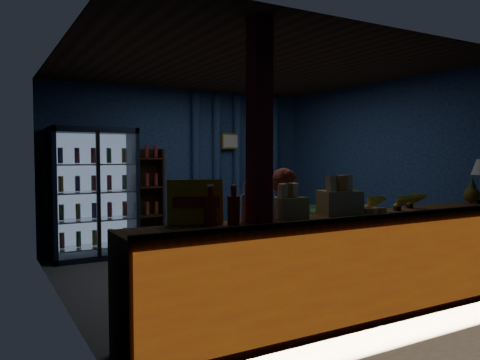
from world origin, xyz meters
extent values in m
plane|color=#515154|center=(0.00, 0.00, 0.00)|extent=(4.60, 4.60, 0.00)
plane|color=navy|center=(0.00, 2.20, 1.30)|extent=(4.60, 0.00, 4.60)
plane|color=navy|center=(0.00, -2.20, 1.30)|extent=(4.60, 0.00, 4.60)
plane|color=navy|center=(-2.30, 0.00, 1.30)|extent=(0.00, 4.40, 4.40)
plane|color=navy|center=(2.30, 0.00, 1.30)|extent=(0.00, 4.40, 4.40)
plane|color=#472D19|center=(0.00, 0.00, 2.60)|extent=(4.60, 4.60, 0.00)
cube|color=brown|center=(0.00, -1.90, 0.47)|extent=(4.40, 0.55, 0.95)
cube|color=red|center=(0.00, -2.19, 0.47)|extent=(4.35, 0.02, 0.81)
cube|color=#332010|center=(0.00, -2.17, 0.97)|extent=(4.40, 0.04, 0.04)
cube|color=maroon|center=(-1.05, -1.90, 1.30)|extent=(0.16, 0.16, 2.60)
cube|color=black|center=(-1.55, 2.12, 0.95)|extent=(1.20, 0.06, 1.90)
cube|color=black|center=(-2.12, 1.85, 0.95)|extent=(0.06, 0.60, 1.90)
cube|color=black|center=(-0.98, 1.85, 0.95)|extent=(0.06, 0.60, 1.90)
cube|color=black|center=(-1.55, 1.85, 1.86)|extent=(1.20, 0.60, 0.08)
cube|color=black|center=(-1.55, 1.85, 0.04)|extent=(1.20, 0.60, 0.08)
cube|color=#99B2D8|center=(-1.55, 2.07, 0.95)|extent=(1.08, 0.02, 1.74)
cube|color=white|center=(-1.55, 1.57, 0.95)|extent=(1.12, 0.02, 1.78)
cube|color=black|center=(-1.55, 1.55, 0.95)|extent=(0.05, 0.05, 1.80)
cube|color=silver|center=(-1.55, 1.85, 0.17)|extent=(1.08, 0.48, 0.02)
cylinder|color=maroon|center=(-2.00, 1.85, 0.30)|extent=(0.07, 0.07, 0.22)
cylinder|color=#1C7023|center=(-1.77, 1.85, 0.30)|extent=(0.07, 0.07, 0.22)
cylinder|color=#9E8918|center=(-1.55, 1.85, 0.30)|extent=(0.07, 0.07, 0.22)
cylinder|color=#201753|center=(-1.32, 1.85, 0.30)|extent=(0.07, 0.07, 0.22)
cylinder|color=maroon|center=(-1.10, 1.85, 0.30)|extent=(0.07, 0.07, 0.22)
cube|color=silver|center=(-1.55, 1.85, 0.57)|extent=(1.08, 0.48, 0.02)
cylinder|color=#1C7023|center=(-2.00, 1.85, 0.70)|extent=(0.07, 0.07, 0.22)
cylinder|color=#9E8918|center=(-1.77, 1.85, 0.70)|extent=(0.07, 0.07, 0.22)
cylinder|color=#201753|center=(-1.55, 1.85, 0.70)|extent=(0.07, 0.07, 0.22)
cylinder|color=maroon|center=(-1.32, 1.85, 0.70)|extent=(0.07, 0.07, 0.22)
cylinder|color=maroon|center=(-1.10, 1.85, 0.70)|extent=(0.07, 0.07, 0.22)
cube|color=silver|center=(-1.55, 1.85, 0.97)|extent=(1.08, 0.48, 0.02)
cylinder|color=#9E8918|center=(-2.00, 1.85, 1.10)|extent=(0.07, 0.07, 0.22)
cylinder|color=#201753|center=(-1.77, 1.85, 1.10)|extent=(0.07, 0.07, 0.22)
cylinder|color=maroon|center=(-1.55, 1.85, 1.10)|extent=(0.07, 0.07, 0.22)
cylinder|color=maroon|center=(-1.32, 1.85, 1.10)|extent=(0.07, 0.07, 0.22)
cylinder|color=#1C7023|center=(-1.10, 1.85, 1.10)|extent=(0.07, 0.07, 0.22)
cube|color=silver|center=(-1.55, 1.85, 1.37)|extent=(1.08, 0.48, 0.02)
cylinder|color=#201753|center=(-2.00, 1.85, 1.50)|extent=(0.07, 0.07, 0.22)
cylinder|color=maroon|center=(-1.77, 1.85, 1.50)|extent=(0.07, 0.07, 0.22)
cylinder|color=maroon|center=(-1.55, 1.85, 1.50)|extent=(0.07, 0.07, 0.22)
cylinder|color=#1C7023|center=(-1.32, 1.85, 1.50)|extent=(0.07, 0.07, 0.22)
cylinder|color=#9E8918|center=(-1.10, 1.85, 1.50)|extent=(0.07, 0.07, 0.22)
cube|color=#332010|center=(-0.70, 2.15, 0.80)|extent=(0.50, 0.02, 1.60)
cube|color=#332010|center=(-0.93, 2.02, 0.80)|extent=(0.03, 0.28, 1.60)
cube|color=#332010|center=(-0.46, 2.02, 0.80)|extent=(0.03, 0.28, 1.60)
cube|color=#332010|center=(-0.70, 2.02, 0.10)|extent=(0.46, 0.26, 0.02)
cube|color=#332010|center=(-0.70, 2.02, 0.55)|extent=(0.46, 0.26, 0.02)
cube|color=#332010|center=(-0.70, 2.02, 1.00)|extent=(0.46, 0.26, 0.02)
cube|color=#332010|center=(-0.70, 2.02, 1.45)|extent=(0.46, 0.26, 0.02)
cylinder|color=navy|center=(0.20, 2.14, 1.30)|extent=(0.14, 0.14, 2.50)
cylinder|color=navy|center=(0.60, 2.14, 1.30)|extent=(0.14, 0.14, 2.50)
cylinder|color=navy|center=(1.00, 2.14, 1.30)|extent=(0.14, 0.14, 2.50)
cylinder|color=navy|center=(1.40, 2.14, 1.30)|extent=(0.14, 0.14, 2.50)
cylinder|color=navy|center=(1.80, 2.14, 1.30)|extent=(0.14, 0.14, 2.50)
cube|color=gold|center=(0.85, 2.10, 1.75)|extent=(0.36, 0.03, 0.28)
cube|color=silver|center=(0.85, 2.08, 1.75)|extent=(0.30, 0.01, 0.22)
imported|color=maroon|center=(-0.41, -1.37, 0.69)|extent=(0.59, 0.50, 1.38)
imported|color=#57AB55|center=(1.90, 1.31, 0.32)|extent=(0.98, 0.98, 0.65)
cube|color=#332010|center=(1.26, 1.42, 0.26)|extent=(0.58, 0.43, 0.51)
cylinder|color=#332010|center=(1.26, 1.42, 0.56)|extent=(0.10, 0.10, 0.10)
cube|color=#F3A70C|center=(-1.52, -1.68, 1.13)|extent=(0.45, 0.23, 0.36)
cube|color=#B2180B|center=(-1.52, -1.70, 1.13)|extent=(0.36, 0.15, 0.09)
cylinder|color=#B2180B|center=(-1.43, -1.78, 1.06)|extent=(0.10, 0.10, 0.23)
cylinder|color=#B2180B|center=(-1.43, -1.78, 1.22)|extent=(0.04, 0.04, 0.09)
cylinder|color=white|center=(-1.43, -1.78, 1.26)|extent=(0.05, 0.05, 0.02)
cylinder|color=#B2180B|center=(-1.27, -1.86, 1.06)|extent=(0.10, 0.10, 0.23)
cylinder|color=#B2180B|center=(-1.27, -1.86, 1.22)|extent=(0.04, 0.04, 0.09)
cylinder|color=white|center=(-1.27, -1.86, 1.26)|extent=(0.05, 0.05, 0.02)
cylinder|color=silver|center=(-1.10, -1.78, 1.06)|extent=(0.10, 0.10, 0.23)
cylinder|color=silver|center=(-1.10, -1.78, 1.22)|extent=(0.04, 0.04, 0.09)
cylinder|color=white|center=(-1.10, -1.78, 1.26)|extent=(0.05, 0.05, 0.02)
cylinder|color=silver|center=(-0.94, -1.86, 1.06)|extent=(0.10, 0.10, 0.23)
cylinder|color=silver|center=(-0.94, -1.86, 1.22)|extent=(0.04, 0.04, 0.09)
cylinder|color=white|center=(-0.94, -1.86, 1.26)|extent=(0.05, 0.05, 0.02)
cube|color=#A1894E|center=(-0.12, -1.80, 1.06)|extent=(0.41, 0.37, 0.23)
cube|color=gold|center=(-0.20, -1.78, 1.25)|extent=(0.10, 0.08, 0.14)
cube|color=orange|center=(-0.12, -1.80, 1.25)|extent=(0.10, 0.08, 0.14)
cube|color=gold|center=(-0.03, -1.83, 1.25)|extent=(0.10, 0.08, 0.14)
cube|color=#A1894E|center=(-0.69, -1.79, 1.04)|extent=(0.31, 0.26, 0.19)
cube|color=gold|center=(-0.76, -1.79, 1.20)|extent=(0.08, 0.06, 0.12)
cube|color=orange|center=(-0.69, -1.79, 1.20)|extent=(0.08, 0.06, 0.12)
cube|color=gold|center=(-0.62, -1.78, 1.20)|extent=(0.08, 0.06, 0.12)
cylinder|color=silver|center=(0.14, -1.92, 0.96)|extent=(0.42, 0.42, 0.02)
cube|color=gold|center=(0.22, -1.92, 1.00)|extent=(0.09, 0.06, 0.05)
cube|color=orange|center=(0.20, -1.87, 1.00)|extent=(0.11, 0.11, 0.05)
cube|color=gold|center=(0.14, -1.84, 1.00)|extent=(0.06, 0.09, 0.05)
cube|color=orange|center=(0.08, -1.87, 1.00)|extent=(0.11, 0.11, 0.05)
cube|color=gold|center=(0.06, -1.92, 1.00)|extent=(0.09, 0.06, 0.05)
cube|color=orange|center=(0.08, -1.98, 1.00)|extent=(0.11, 0.11, 0.05)
cube|color=gold|center=(0.14, -2.01, 1.00)|extent=(0.06, 0.09, 0.05)
cube|color=orange|center=(0.20, -1.98, 1.00)|extent=(0.11, 0.11, 0.05)
sphere|color=brown|center=(1.91, -1.76, 1.05)|extent=(0.17, 0.17, 0.17)
cone|color=#2B5E20|center=(1.91, -1.76, 1.19)|extent=(0.10, 0.10, 0.14)
camera|label=1|loc=(-3.04, -5.09, 1.50)|focal=35.00mm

